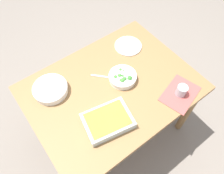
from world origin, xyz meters
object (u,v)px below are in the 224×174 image
(drink_cup, at_px, (181,91))
(side_plate, at_px, (128,46))
(stew_bowl, at_px, (50,89))
(spoon_by_broccoli, at_px, (106,77))
(baking_dish, at_px, (108,121))
(spoon_by_stew, at_px, (54,95))
(broccoli_bowl, at_px, (123,77))

(drink_cup, xyz_separation_m, side_plate, (-0.00, 0.57, -0.03))
(stew_bowl, xyz_separation_m, spoon_by_broccoli, (0.38, -0.13, -0.03))
(side_plate, height_order, spoon_by_broccoli, side_plate)
(drink_cup, bearing_deg, spoon_by_broccoli, 127.59)
(baking_dish, distance_m, spoon_by_stew, 0.43)
(baking_dish, bearing_deg, side_plate, 39.84)
(stew_bowl, bearing_deg, spoon_by_broccoli, -18.73)
(baking_dish, bearing_deg, drink_cup, -13.38)
(stew_bowl, height_order, spoon_by_stew, stew_bowl)
(stew_bowl, relative_size, spoon_by_stew, 1.39)
(side_plate, bearing_deg, drink_cup, -89.68)
(broccoli_bowl, relative_size, baking_dish, 0.61)
(baking_dish, xyz_separation_m, side_plate, (0.54, 0.45, -0.03))
(spoon_by_stew, xyz_separation_m, spoon_by_broccoli, (0.38, -0.09, 0.00))
(side_plate, bearing_deg, broccoli_bowl, -136.27)
(broccoli_bowl, distance_m, baking_dish, 0.36)
(stew_bowl, distance_m, broccoli_bowl, 0.52)
(baking_dish, relative_size, spoon_by_broccoli, 2.43)
(side_plate, height_order, spoon_by_stew, side_plate)
(side_plate, relative_size, spoon_by_stew, 1.25)
(side_plate, bearing_deg, spoon_by_stew, -175.56)
(spoon_by_stew, distance_m, spoon_by_broccoli, 0.39)
(drink_cup, bearing_deg, stew_bowl, 141.86)
(spoon_by_broccoli, bearing_deg, baking_dish, -124.04)
(drink_cup, distance_m, spoon_by_stew, 0.88)
(drink_cup, height_order, spoon_by_stew, drink_cup)
(spoon_by_broccoli, bearing_deg, spoon_by_stew, 167.19)
(stew_bowl, distance_m, baking_dish, 0.47)
(stew_bowl, height_order, side_plate, stew_bowl)
(stew_bowl, xyz_separation_m, baking_dish, (0.18, -0.43, 0.00))
(stew_bowl, bearing_deg, drink_cup, -38.14)
(drink_cup, xyz_separation_m, spoon_by_stew, (-0.72, 0.52, -0.03))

